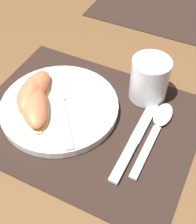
{
  "coord_description": "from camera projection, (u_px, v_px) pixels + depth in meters",
  "views": [
    {
      "loc": [
        0.19,
        -0.34,
        0.46
      ],
      "look_at": [
        0.02,
        0.01,
        0.02
      ],
      "focal_mm": 50.0,
      "sensor_mm": 36.0,
      "label": 1
    }
  ],
  "objects": [
    {
      "name": "citrus_wedge_2",
      "position": [
        34.0,
        104.0,
        0.58
      ],
      "size": [
        0.12,
        0.13,
        0.03
      ],
      "color": "#F4DB84",
      "rests_on": "plate"
    },
    {
      "name": "juice_glass",
      "position": [
        149.0,
        81.0,
        0.61
      ],
      "size": [
        0.08,
        0.08,
        0.09
      ],
      "color": "silver",
      "rests_on": "placemat"
    },
    {
      "name": "spoon",
      "position": [
        159.0,
        124.0,
        0.59
      ],
      "size": [
        0.03,
        0.19,
        0.01
      ],
      "color": "silver",
      "rests_on": "placemat"
    },
    {
      "name": "citrus_wedge_1",
      "position": [
        31.0,
        95.0,
        0.6
      ],
      "size": [
        0.07,
        0.11,
        0.04
      ],
      "color": "#F4DB84",
      "rests_on": "plate"
    },
    {
      "name": "ground_plane",
      "position": [
        86.0,
        121.0,
        0.6
      ],
      "size": [
        3.0,
        3.0,
        0.0
      ],
      "primitive_type": "plane",
      "color": "brown"
    },
    {
      "name": "knife",
      "position": [
        137.0,
        136.0,
        0.57
      ],
      "size": [
        0.02,
        0.23,
        0.01
      ],
      "color": "silver",
      "rests_on": "placemat"
    },
    {
      "name": "placemat_far",
      "position": [
        174.0,
        5.0,
        0.89
      ],
      "size": [
        0.42,
        0.33,
        0.0
      ],
      "color": "black",
      "rests_on": "ground_plane"
    },
    {
      "name": "placemat",
      "position": [
        86.0,
        120.0,
        0.6
      ],
      "size": [
        0.42,
        0.33,
        0.0
      ],
      "color": "black",
      "rests_on": "ground_plane"
    },
    {
      "name": "fork",
      "position": [
        61.0,
        103.0,
        0.6
      ],
      "size": [
        0.14,
        0.16,
        0.0
      ],
      "color": "silver",
      "rests_on": "plate"
    },
    {
      "name": "plate",
      "position": [
        59.0,
        107.0,
        0.61
      ],
      "size": [
        0.23,
        0.23,
        0.02
      ],
      "color": "white",
      "rests_on": "placemat"
    },
    {
      "name": "citrus_wedge_0",
      "position": [
        33.0,
        90.0,
        0.61
      ],
      "size": [
        0.06,
        0.11,
        0.04
      ],
      "color": "#F4DB84",
      "rests_on": "plate"
    }
  ]
}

